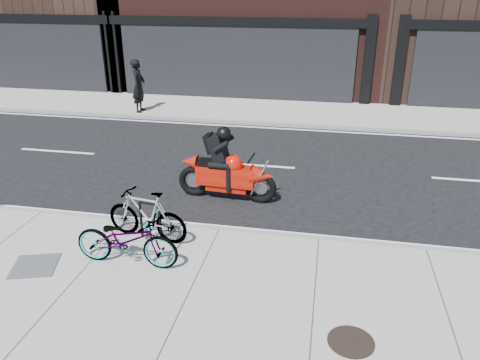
% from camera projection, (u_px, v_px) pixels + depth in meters
% --- Properties ---
extents(ground, '(120.00, 120.00, 0.00)m').
position_uv_depth(ground, '(238.00, 195.00, 11.33)').
color(ground, black).
rests_on(ground, ground).
extents(sidewalk_near, '(60.00, 6.00, 0.13)m').
position_uv_depth(sidewalk_near, '(171.00, 333.00, 6.79)').
color(sidewalk_near, gray).
rests_on(sidewalk_near, ground).
extents(sidewalk_far, '(60.00, 3.50, 0.13)m').
position_uv_depth(sidewalk_far, '(277.00, 111.00, 18.30)').
color(sidewalk_far, gray).
rests_on(sidewalk_far, ground).
extents(bike_rack, '(0.47, 0.12, 0.79)m').
position_uv_depth(bike_rack, '(150.00, 218.00, 8.96)').
color(bike_rack, black).
rests_on(bike_rack, sidewalk_near).
extents(bicycle_front, '(1.89, 0.68, 0.99)m').
position_uv_depth(bicycle_front, '(127.00, 239.00, 8.15)').
color(bicycle_front, gray).
rests_on(bicycle_front, sidewalk_near).
extents(bicycle_rear, '(1.76, 0.77, 1.03)m').
position_uv_depth(bicycle_rear, '(147.00, 215.00, 8.95)').
color(bicycle_rear, gray).
rests_on(bicycle_rear, sidewalk_near).
extents(motorcycle, '(2.39, 0.63, 1.78)m').
position_uv_depth(motorcycle, '(231.00, 171.00, 10.82)').
color(motorcycle, black).
rests_on(motorcycle, ground).
extents(pedestrian, '(0.53, 0.75, 1.97)m').
position_uv_depth(pedestrian, '(139.00, 86.00, 17.66)').
color(pedestrian, black).
rests_on(pedestrian, sidewalk_far).
extents(manhole_cover, '(0.66, 0.66, 0.02)m').
position_uv_depth(manhole_cover, '(351.00, 342.00, 6.52)').
color(manhole_cover, black).
rests_on(manhole_cover, sidewalk_near).
extents(utility_grate, '(0.94, 0.94, 0.02)m').
position_uv_depth(utility_grate, '(35.00, 266.00, 8.26)').
color(utility_grate, '#4F4F52').
rests_on(utility_grate, sidewalk_near).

